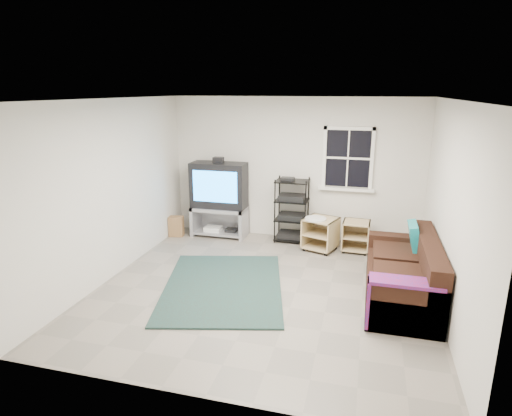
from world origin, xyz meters
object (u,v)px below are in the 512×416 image
(av_rack, at_px, (292,214))
(side_table_left, at_px, (356,235))
(sofa, at_px, (405,276))
(side_table_right, at_px, (321,231))
(tv_unit, at_px, (219,193))

(av_rack, relative_size, side_table_left, 2.23)
(sofa, bearing_deg, side_table_left, 112.42)
(side_table_right, bearing_deg, av_rack, 152.37)
(side_table_left, xyz_separation_m, side_table_right, (-0.60, -0.11, 0.05))
(side_table_right, height_order, sofa, sofa)
(side_table_left, height_order, sofa, sofa)
(av_rack, bearing_deg, sofa, -45.00)
(av_rack, relative_size, sofa, 0.59)
(tv_unit, bearing_deg, sofa, -29.29)
(side_table_left, bearing_deg, sofa, -67.58)
(av_rack, bearing_deg, side_table_left, -9.29)
(tv_unit, bearing_deg, side_table_right, -7.50)
(side_table_left, height_order, side_table_right, side_table_right)
(tv_unit, distance_m, sofa, 3.75)
(av_rack, bearing_deg, tv_unit, -178.15)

